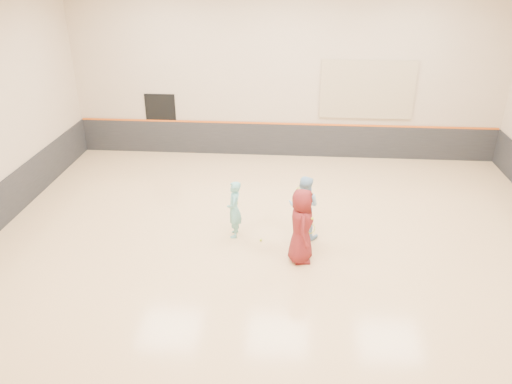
# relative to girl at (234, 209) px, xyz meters

# --- Properties ---
(room) EXTENTS (15.04, 12.04, 6.22)m
(room) POSITION_rel_girl_xyz_m (1.14, -0.11, 0.04)
(room) COLOR tan
(room) RESTS_ON ground
(wainscot_back) EXTENTS (14.90, 0.04, 1.20)m
(wainscot_back) POSITION_rel_girl_xyz_m (1.14, 5.86, -0.17)
(wainscot_back) COLOR #232326
(wainscot_back) RESTS_ON floor
(accent_stripe) EXTENTS (14.90, 0.03, 0.06)m
(accent_stripe) POSITION_rel_girl_xyz_m (1.14, 5.85, 0.45)
(accent_stripe) COLOR #D85914
(accent_stripe) RESTS_ON wall_back
(acoustic_panel) EXTENTS (3.20, 0.08, 2.00)m
(acoustic_panel) POSITION_rel_girl_xyz_m (3.94, 5.84, 1.73)
(acoustic_panel) COLOR tan
(acoustic_panel) RESTS_ON wall_back
(doorway) EXTENTS (1.10, 0.05, 2.20)m
(doorway) POSITION_rel_girl_xyz_m (-3.36, 5.87, 0.33)
(doorway) COLOR black
(doorway) RESTS_ON floor
(girl) EXTENTS (0.39, 0.58, 1.54)m
(girl) POSITION_rel_girl_xyz_m (0.00, 0.00, 0.00)
(girl) COLOR #68B5B1
(girl) RESTS_ON floor
(instructor) EXTENTS (0.97, 0.84, 1.70)m
(instructor) POSITION_rel_girl_xyz_m (1.79, 0.12, 0.08)
(instructor) COLOR #96C4E8
(instructor) RESTS_ON floor
(young_man) EXTENTS (0.67, 0.96, 1.88)m
(young_man) POSITION_rel_girl_xyz_m (1.71, -1.03, 0.17)
(young_man) COLOR maroon
(young_man) RESTS_ON floor
(held_racket) EXTENTS (0.47, 0.47, 0.51)m
(held_racket) POSITION_rel_girl_xyz_m (1.94, -0.30, -0.30)
(held_racket) COLOR gold
(held_racket) RESTS_ON instructor
(spare_racket) EXTENTS (0.68, 0.68, 0.06)m
(spare_racket) POSITION_rel_girl_xyz_m (1.75, 2.91, -0.74)
(spare_racket) COLOR #BAD22E
(spare_racket) RESTS_ON floor
(ball_under_racket) EXTENTS (0.07, 0.07, 0.07)m
(ball_under_racket) POSITION_rel_girl_xyz_m (0.71, -0.25, -0.74)
(ball_under_racket) COLOR #CDE234
(ball_under_racket) RESTS_ON floor
(ball_in_hand) EXTENTS (0.07, 0.07, 0.07)m
(ball_in_hand) POSITION_rel_girl_xyz_m (1.95, -1.21, 0.48)
(ball_in_hand) COLOR gold
(ball_in_hand) RESTS_ON young_man
(ball_beside_spare) EXTENTS (0.07, 0.07, 0.07)m
(ball_beside_spare) POSITION_rel_girl_xyz_m (-0.14, 1.82, -0.74)
(ball_beside_spare) COLOR yellow
(ball_beside_spare) RESTS_ON floor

